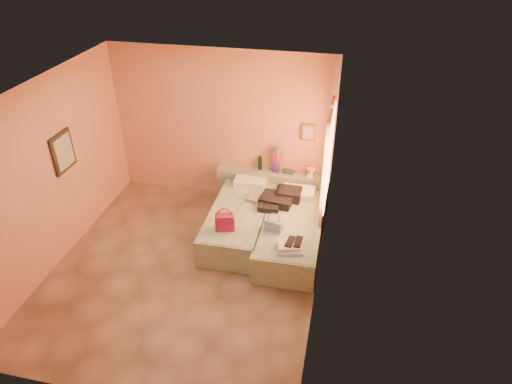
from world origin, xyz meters
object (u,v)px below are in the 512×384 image
green_book (289,172)px  towel_stack (290,247)px  bed_right (291,234)px  magenta_handbag (225,222)px  headboard_ledge (273,188)px  water_bottle (260,163)px  bed_left (240,221)px  blue_handbag (274,225)px  flower_vase (310,171)px

green_book → towel_stack: green_book is taller
bed_right → magenta_handbag: 1.14m
headboard_ledge → water_bottle: 0.53m
bed_left → blue_handbag: (0.66, -0.46, 0.34)m
water_bottle → towel_stack: (0.87, -2.00, -0.23)m
bed_left → magenta_handbag: 0.71m
bed_right → towel_stack: (0.08, -0.70, 0.30)m
green_book → magenta_handbag: magenta_handbag is taller
headboard_ledge → bed_right: headboard_ledge is taller
blue_handbag → towel_stack: size_ratio=0.79×
bed_right → blue_handbag: blue_handbag is taller
headboard_ledge → blue_handbag: blue_handbag is taller
green_book → blue_handbag: (0.01, -1.57, -0.08)m
bed_left → magenta_handbag: size_ratio=6.76×
headboard_ledge → towel_stack: headboard_ledge is taller
magenta_handbag → blue_handbag: magenta_handbag is taller
green_book → towel_stack: (0.34, -1.99, -0.12)m
green_book → towel_stack: bearing=-67.1°
flower_vase → towel_stack: size_ratio=0.74×
blue_handbag → towel_stack: (0.32, -0.42, -0.04)m
magenta_handbag → blue_handbag: size_ratio=1.07×
water_bottle → green_book: (0.53, -0.01, -0.11)m
flower_vase → blue_handbag: bearing=-104.6°
flower_vase → towel_stack: (-0.06, -1.89, -0.23)m
water_bottle → blue_handbag: (0.55, -1.58, -0.19)m
headboard_ledge → towel_stack: bearing=-72.5°
bed_right → towel_stack: 0.77m
headboard_ledge → blue_handbag: size_ratio=7.39×
bed_right → green_book: size_ratio=9.87×
blue_handbag → towel_stack: bearing=-40.7°
bed_left → flower_vase: size_ratio=7.70×
bed_left → green_book: 1.35m
blue_handbag → green_book: bearing=102.1°
bed_right → towel_stack: size_ratio=5.71×
bed_left → towel_stack: 1.35m
bed_left → blue_handbag: bearing=-35.5°
green_book → magenta_handbag: 1.85m
flower_vase → magenta_handbag: bearing=-125.1°
bed_left → blue_handbag: 0.87m
bed_right → flower_vase: 1.31m
water_bottle → towel_stack: bearing=-66.5°
towel_stack → green_book: bearing=99.6°
magenta_handbag → water_bottle: bearing=67.6°
water_bottle → flower_vase: 0.94m
bed_right → green_book: (-0.26, 1.29, 0.42)m
headboard_ledge → magenta_handbag: 1.73m
bed_left → headboard_ledge: bearing=69.8°
water_bottle → magenta_handbag: size_ratio=0.87×
water_bottle → green_book: bearing=-1.5°
bed_left → water_bottle: water_bottle is taller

